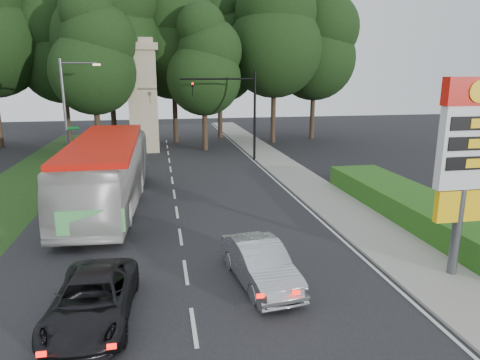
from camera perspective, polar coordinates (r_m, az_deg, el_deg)
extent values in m
plane|color=black|center=(12.35, -5.98, -20.22)|extent=(120.00, 120.00, 0.00)
cube|color=black|center=(23.27, -8.52, -3.55)|extent=(14.00, 80.00, 0.02)
cube|color=gray|center=(25.01, 11.33, -2.32)|extent=(3.00, 80.00, 0.12)
cube|color=#193814|center=(30.35, -27.25, -0.86)|extent=(5.00, 50.00, 0.02)
cube|color=#265516|center=(22.82, 22.18, -3.25)|extent=(3.00, 14.00, 1.20)
cylinder|color=#59595E|center=(16.60, 26.88, -6.35)|extent=(0.32, 0.32, 3.20)
cube|color=yellow|center=(16.31, 27.26, -3.04)|extent=(1.80, 0.25, 1.10)
cube|color=silver|center=(15.90, 28.05, 3.89)|extent=(2.00, 0.35, 2.80)
cube|color=red|center=(15.74, 28.80, 10.34)|extent=(2.10, 0.40, 0.90)
cylinder|color=yellow|center=(15.57, 29.31, 10.26)|extent=(0.70, 0.05, 0.70)
cube|color=black|center=(15.66, 28.81, 6.64)|extent=(1.70, 0.04, 0.45)
cube|color=black|center=(15.73, 28.54, 4.30)|extent=(1.70, 0.04, 0.45)
cube|color=black|center=(15.83, 28.27, 1.98)|extent=(1.70, 0.04, 0.45)
cylinder|color=black|center=(35.23, 1.97, 8.45)|extent=(0.20, 0.20, 7.20)
cylinder|color=black|center=(34.54, -2.98, 13.31)|extent=(6.00, 0.14, 0.14)
imported|color=black|center=(34.33, -6.37, 12.83)|extent=(0.18, 0.22, 1.10)
sphere|color=#FF0C05|center=(34.18, -6.35, 12.66)|extent=(0.18, 0.18, 0.18)
cylinder|color=#59595E|center=(32.99, -22.25, 7.77)|extent=(0.20, 0.20, 8.00)
cylinder|color=#59595E|center=(32.66, -20.73, 14.37)|extent=(2.40, 0.12, 0.12)
cube|color=#FFE599|center=(32.49, -18.57, 14.37)|extent=(0.50, 0.22, 0.14)
cube|color=#0C591E|center=(32.99, -21.36, 6.45)|extent=(0.85, 0.04, 0.22)
cube|color=#0C591E|center=(33.55, -21.94, 5.99)|extent=(0.04, 0.85, 0.22)
cube|color=#9A8F6D|center=(40.31, -12.75, 10.08)|extent=(2.50, 2.50, 9.00)
cube|color=#9A8F6D|center=(40.31, -13.13, 16.90)|extent=(3.00, 3.00, 0.60)
cube|color=#9A8F6D|center=(40.34, -13.17, 17.61)|extent=(2.20, 2.20, 0.50)
cylinder|color=#2D2116|center=(48.31, -22.00, 7.85)|extent=(0.50, 0.50, 5.40)
sphere|color=black|center=(48.14, -22.61, 14.42)|extent=(8.40, 8.40, 8.40)
sphere|color=black|center=(48.32, -22.95, 17.96)|extent=(7.20, 7.20, 7.20)
sphere|color=black|center=(48.62, -23.25, 20.94)|extent=(5.40, 5.40, 5.40)
cylinder|color=#2D2116|center=(43.59, -16.53, 8.45)|extent=(0.50, 0.50, 6.48)
sphere|color=black|center=(43.54, -17.16, 17.20)|extent=(10.08, 10.08, 10.08)
sphere|color=black|center=(43.93, -17.51, 21.88)|extent=(8.64, 8.64, 8.64)
cylinder|color=#2D2116|center=(45.42, -8.64, 8.71)|extent=(0.50, 0.50, 5.94)
sphere|color=black|center=(45.30, -8.93, 16.42)|extent=(9.24, 9.24, 9.24)
sphere|color=black|center=(45.58, -9.10, 20.57)|extent=(7.92, 7.92, 7.92)
cylinder|color=#2D2116|center=(47.89, -2.67, 8.68)|extent=(0.50, 0.50, 5.22)
sphere|color=black|center=(47.71, -2.75, 15.11)|extent=(8.12, 8.12, 8.12)
sphere|color=black|center=(47.86, -2.79, 18.58)|extent=(6.96, 6.96, 6.96)
sphere|color=black|center=(48.13, -2.82, 21.51)|extent=(5.22, 5.22, 5.22)
cylinder|color=#2D2116|center=(44.94, 4.46, 8.89)|extent=(0.50, 0.50, 6.12)
sphere|color=black|center=(44.84, 4.61, 16.92)|extent=(9.52, 9.52, 9.52)
sphere|color=black|center=(45.16, 4.70, 21.23)|extent=(8.16, 8.16, 8.16)
cylinder|color=#2D2116|center=(48.38, 9.62, 8.77)|extent=(0.50, 0.50, 5.58)
sphere|color=black|center=(48.23, 9.90, 15.56)|extent=(8.68, 8.68, 8.68)
sphere|color=black|center=(48.44, 10.06, 19.23)|extent=(7.44, 7.44, 7.44)
sphere|color=black|center=(48.77, 10.20, 22.31)|extent=(5.58, 5.58, 5.58)
cylinder|color=#2D2116|center=(39.84, -18.42, 6.56)|extent=(0.50, 0.50, 4.68)
sphere|color=black|center=(39.58, -18.96, 13.47)|extent=(7.28, 7.28, 7.28)
sphere|color=black|center=(39.68, -19.27, 17.22)|extent=(6.24, 6.24, 6.24)
sphere|color=black|center=(39.90, -19.53, 20.37)|extent=(4.68, 4.68, 4.68)
cylinder|color=#2D2116|center=(40.22, -4.69, 7.02)|extent=(0.50, 0.50, 4.32)
sphere|color=black|center=(39.94, -4.82, 13.35)|extent=(6.72, 6.72, 6.72)
sphere|color=black|center=(40.00, -4.89, 16.79)|extent=(5.76, 5.76, 5.76)
sphere|color=black|center=(40.16, -4.95, 19.70)|extent=(4.32, 4.32, 4.32)
imported|color=silver|center=(23.76, -17.23, 0.86)|extent=(3.79, 13.24, 3.65)
imported|color=#AAACB2|center=(14.68, 2.72, -11.08)|extent=(2.10, 4.55, 1.44)
imported|color=black|center=(13.34, -19.09, -14.85)|extent=(2.47, 4.90, 1.33)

